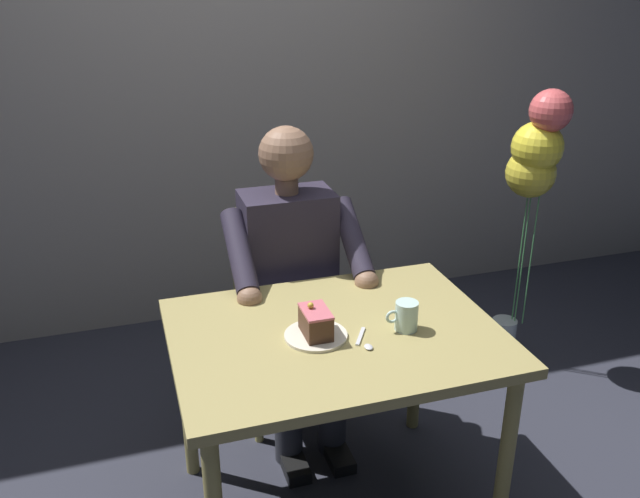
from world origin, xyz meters
TOP-DOWN VIEW (x-y plane):
  - cafe_rear_panel at (0.00, -1.65)m, footprint 6.40×0.12m
  - dining_table at (0.00, 0.00)m, footprint 1.05×0.79m
  - chair at (0.00, -0.69)m, footprint 0.42×0.42m
  - seated_person at (0.00, -0.52)m, footprint 0.53×0.58m
  - dessert_plate at (0.07, 0.02)m, footprint 0.20×0.20m
  - cake_slice at (0.07, 0.02)m, footprint 0.08×0.13m
  - coffee_cup at (-0.22, 0.06)m, footprint 0.11×0.07m
  - dessert_spoon at (-0.06, 0.10)m, footprint 0.07×0.14m
  - balloon_display at (-1.14, -0.66)m, footprint 0.23×0.25m

SIDE VIEW (x-z plane):
  - chair at x=0.00m, z-range 0.04..0.93m
  - dining_table at x=0.00m, z-range 0.28..1.00m
  - seated_person at x=0.00m, z-range 0.02..1.29m
  - dessert_spoon at x=-0.06m, z-range 0.73..0.74m
  - dessert_plate at x=0.07m, z-range 0.73..0.74m
  - coffee_cup at x=-0.22m, z-range 0.73..0.83m
  - cake_slice at x=0.07m, z-range 0.73..0.83m
  - balloon_display at x=-1.14m, z-range 0.30..1.64m
  - cafe_rear_panel at x=0.00m, z-range 0.00..3.00m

